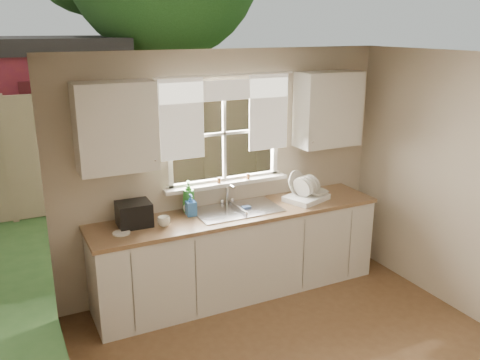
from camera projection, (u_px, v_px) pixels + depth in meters
name	position (u px, v px, depth m)	size (l,w,h in m)	color
room_walls	(348.00, 246.00, 3.56)	(3.62, 4.02, 2.50)	beige
ceiling	(354.00, 60.00, 3.24)	(3.60, 4.00, 0.02)	silver
window	(225.00, 149.00, 5.26)	(1.38, 0.16, 1.06)	white
curtains	(227.00, 107.00, 5.08)	(1.50, 0.03, 0.81)	white
base_cabinets	(239.00, 254.00, 5.29)	(3.00, 0.62, 0.87)	silver
countertop	(239.00, 213.00, 5.15)	(3.04, 0.65, 0.04)	olive
upper_cabinet_left	(115.00, 127.00, 4.51)	(0.70, 0.33, 0.80)	silver
upper_cabinet_right	(328.00, 109.00, 5.49)	(0.70, 0.33, 0.80)	silver
wall_outlet	(297.00, 177.00, 5.73)	(0.08, 0.01, 0.12)	beige
sill_jars	(234.00, 178.00, 5.32)	(0.38, 0.04, 0.06)	brown
sink	(237.00, 217.00, 5.20)	(0.88, 0.52, 0.40)	#B7B7BC
dish_rack	(306.00, 194.00, 5.45)	(0.52, 0.46, 0.31)	white
bowl	(318.00, 193.00, 5.46)	(0.20, 0.20, 0.05)	silver
soap_bottle_a	(189.00, 197.00, 5.08)	(0.13, 0.13, 0.33)	green
soap_bottle_b	(191.00, 205.00, 5.00)	(0.10, 0.10, 0.22)	#3472C3
soap_bottle_c	(190.00, 205.00, 5.08)	(0.13, 0.13, 0.17)	beige
saucer	(121.00, 233.00, 4.59)	(0.16, 0.16, 0.01)	white
cup	(164.00, 221.00, 4.75)	(0.12, 0.12, 0.09)	white
black_appliance	(134.00, 214.00, 4.76)	(0.31, 0.27, 0.23)	black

